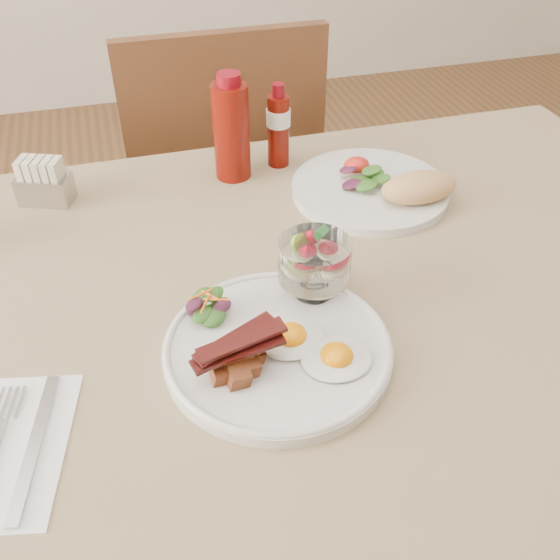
{
  "coord_description": "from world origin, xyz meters",
  "views": [
    {
      "loc": [
        -0.22,
        -0.63,
        1.31
      ],
      "look_at": [
        -0.06,
        -0.06,
        0.82
      ],
      "focal_mm": 40.0,
      "sensor_mm": 36.0,
      "label": 1
    }
  ],
  "objects_px": {
    "main_plate": "(278,349)",
    "fruit_cup": "(314,261)",
    "sugar_caddy": "(44,183)",
    "ketchup_bottle": "(231,130)",
    "hot_sauce_bottle": "(278,127)",
    "table": "(306,331)",
    "second_plate": "(381,188)",
    "chair_far": "(221,188)"
  },
  "relations": [
    {
      "from": "main_plate",
      "to": "second_plate",
      "type": "height_order",
      "value": "second_plate"
    },
    {
      "from": "second_plate",
      "to": "sugar_caddy",
      "type": "xyz_separation_m",
      "value": [
        -0.54,
        0.14,
        0.02
      ]
    },
    {
      "from": "chair_far",
      "to": "main_plate",
      "type": "relative_size",
      "value": 3.32
    },
    {
      "from": "second_plate",
      "to": "main_plate",
      "type": "bearing_deg",
      "value": -130.96
    },
    {
      "from": "main_plate",
      "to": "sugar_caddy",
      "type": "distance_m",
      "value": 0.52
    },
    {
      "from": "table",
      "to": "fruit_cup",
      "type": "bearing_deg",
      "value": -95.61
    },
    {
      "from": "chair_far",
      "to": "hot_sauce_bottle",
      "type": "bearing_deg",
      "value": -80.29
    },
    {
      "from": "fruit_cup",
      "to": "ketchup_bottle",
      "type": "distance_m",
      "value": 0.36
    },
    {
      "from": "second_plate",
      "to": "fruit_cup",
      "type": "bearing_deg",
      "value": -130.83
    },
    {
      "from": "fruit_cup",
      "to": "ketchup_bottle",
      "type": "xyz_separation_m",
      "value": [
        -0.03,
        0.36,
        0.02
      ]
    },
    {
      "from": "ketchup_bottle",
      "to": "chair_far",
      "type": "bearing_deg",
      "value": 84.43
    },
    {
      "from": "main_plate",
      "to": "fruit_cup",
      "type": "relative_size",
      "value": 2.93
    },
    {
      "from": "fruit_cup",
      "to": "hot_sauce_bottle",
      "type": "relative_size",
      "value": 0.64
    },
    {
      "from": "ketchup_bottle",
      "to": "hot_sauce_bottle",
      "type": "relative_size",
      "value": 1.23
    },
    {
      "from": "chair_far",
      "to": "ketchup_bottle",
      "type": "bearing_deg",
      "value": -95.57
    },
    {
      "from": "chair_far",
      "to": "fruit_cup",
      "type": "xyz_separation_m",
      "value": [
        -0.0,
        -0.7,
        0.3
      ]
    },
    {
      "from": "table",
      "to": "hot_sauce_bottle",
      "type": "xyz_separation_m",
      "value": [
        0.05,
        0.34,
        0.16
      ]
    },
    {
      "from": "fruit_cup",
      "to": "second_plate",
      "type": "bearing_deg",
      "value": 49.17
    },
    {
      "from": "chair_far",
      "to": "fruit_cup",
      "type": "distance_m",
      "value": 0.76
    },
    {
      "from": "table",
      "to": "fruit_cup",
      "type": "relative_size",
      "value": 13.89
    },
    {
      "from": "table",
      "to": "second_plate",
      "type": "distance_m",
      "value": 0.29
    },
    {
      "from": "table",
      "to": "ketchup_bottle",
      "type": "height_order",
      "value": "ketchup_bottle"
    },
    {
      "from": "fruit_cup",
      "to": "ketchup_bottle",
      "type": "bearing_deg",
      "value": 94.7
    },
    {
      "from": "table",
      "to": "second_plate",
      "type": "relative_size",
      "value": 5.03
    },
    {
      "from": "ketchup_bottle",
      "to": "main_plate",
      "type": "bearing_deg",
      "value": -95.51
    },
    {
      "from": "main_plate",
      "to": "ketchup_bottle",
      "type": "relative_size",
      "value": 1.52
    },
    {
      "from": "chair_far",
      "to": "ketchup_bottle",
      "type": "distance_m",
      "value": 0.46
    },
    {
      "from": "fruit_cup",
      "to": "sugar_caddy",
      "type": "bearing_deg",
      "value": 133.86
    },
    {
      "from": "main_plate",
      "to": "hot_sauce_bottle",
      "type": "distance_m",
      "value": 0.48
    },
    {
      "from": "main_plate",
      "to": "fruit_cup",
      "type": "distance_m",
      "value": 0.13
    },
    {
      "from": "main_plate",
      "to": "second_plate",
      "type": "xyz_separation_m",
      "value": [
        0.26,
        0.3,
        0.01
      ]
    },
    {
      "from": "fruit_cup",
      "to": "hot_sauce_bottle",
      "type": "bearing_deg",
      "value": 81.3
    },
    {
      "from": "hot_sauce_bottle",
      "to": "sugar_caddy",
      "type": "xyz_separation_m",
      "value": [
        -0.4,
        -0.02,
        -0.04
      ]
    },
    {
      "from": "sugar_caddy",
      "to": "hot_sauce_bottle",
      "type": "bearing_deg",
      "value": 24.48
    },
    {
      "from": "ketchup_bottle",
      "to": "hot_sauce_bottle",
      "type": "xyz_separation_m",
      "value": [
        0.09,
        0.02,
        -0.01
      ]
    },
    {
      "from": "hot_sauce_bottle",
      "to": "chair_far",
      "type": "bearing_deg",
      "value": 99.71
    },
    {
      "from": "table",
      "to": "fruit_cup",
      "type": "xyz_separation_m",
      "value": [
        -0.0,
        -0.03,
        0.16
      ]
    },
    {
      "from": "chair_far",
      "to": "second_plate",
      "type": "distance_m",
      "value": 0.57
    },
    {
      "from": "main_plate",
      "to": "hot_sauce_bottle",
      "type": "relative_size",
      "value": 1.87
    },
    {
      "from": "chair_far",
      "to": "main_plate",
      "type": "height_order",
      "value": "chair_far"
    },
    {
      "from": "table",
      "to": "main_plate",
      "type": "relative_size",
      "value": 4.75
    },
    {
      "from": "ketchup_bottle",
      "to": "hot_sauce_bottle",
      "type": "height_order",
      "value": "ketchup_bottle"
    }
  ]
}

